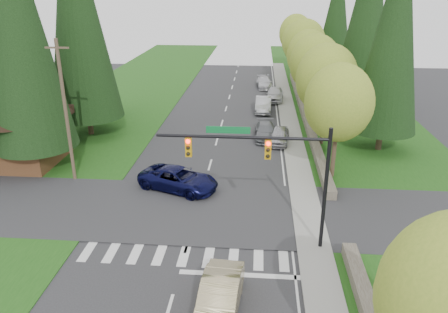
# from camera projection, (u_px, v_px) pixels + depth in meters

# --- Properties ---
(ground) EXTENTS (120.00, 120.00, 0.00)m
(ground) POSITION_uv_depth(u_px,v_px,m) (173.00, 296.00, 19.94)
(ground) COLOR #28282B
(ground) RESTS_ON ground
(grass_east) EXTENTS (14.00, 110.00, 0.06)m
(grass_east) POSITION_uv_depth(u_px,v_px,m) (366.00, 149.00, 37.47)
(grass_east) COLOR #1C4B14
(grass_east) RESTS_ON ground
(grass_west) EXTENTS (14.00, 110.00, 0.06)m
(grass_west) POSITION_uv_depth(u_px,v_px,m) (73.00, 141.00, 39.42)
(grass_west) COLOR #1C4B14
(grass_west) RESTS_ON ground
(cross_street) EXTENTS (120.00, 8.00, 0.10)m
(cross_street) POSITION_uv_depth(u_px,v_px,m) (197.00, 211.00, 27.35)
(cross_street) COLOR #28282B
(cross_street) RESTS_ON ground
(sidewalk_east) EXTENTS (1.80, 80.00, 0.13)m
(sidewalk_east) POSITION_uv_depth(u_px,v_px,m) (293.00, 139.00, 39.76)
(sidewalk_east) COLOR gray
(sidewalk_east) RESTS_ON ground
(curb_east) EXTENTS (0.20, 80.00, 0.13)m
(curb_east) POSITION_uv_depth(u_px,v_px,m) (284.00, 139.00, 39.83)
(curb_east) COLOR gray
(curb_east) RESTS_ON ground
(stone_wall_north) EXTENTS (0.70, 40.00, 0.70)m
(stone_wall_north) POSITION_uv_depth(u_px,v_px,m) (304.00, 112.00, 46.94)
(stone_wall_north) COLOR #4C4438
(stone_wall_north) RESTS_ON ground
(traffic_signal) EXTENTS (8.70, 0.37, 6.80)m
(traffic_signal) POSITION_uv_depth(u_px,v_px,m) (271.00, 161.00, 21.93)
(traffic_signal) COLOR black
(traffic_signal) RESTS_ON ground
(brown_building) EXTENTS (8.40, 8.40, 5.40)m
(brown_building) POSITION_uv_depth(u_px,v_px,m) (17.00, 124.00, 33.79)
(brown_building) COLOR #4C2D19
(brown_building) RESTS_ON ground
(utility_pole) EXTENTS (1.60, 0.24, 10.00)m
(utility_pole) POSITION_uv_depth(u_px,v_px,m) (66.00, 111.00, 29.86)
(utility_pole) COLOR #473828
(utility_pole) RESTS_ON ground
(decid_tree_0) EXTENTS (4.80, 4.80, 8.37)m
(decid_tree_0) POSITION_uv_depth(u_px,v_px,m) (339.00, 103.00, 30.13)
(decid_tree_0) COLOR #38281C
(decid_tree_0) RESTS_ON ground
(decid_tree_1) EXTENTS (5.20, 5.20, 8.80)m
(decid_tree_1) POSITION_uv_depth(u_px,v_px,m) (327.00, 79.00, 36.53)
(decid_tree_1) COLOR #38281C
(decid_tree_1) RESTS_ON ground
(decid_tree_2) EXTENTS (5.00, 5.00, 8.82)m
(decid_tree_2) POSITION_uv_depth(u_px,v_px,m) (315.00, 63.00, 42.98)
(decid_tree_2) COLOR #38281C
(decid_tree_2) RESTS_ON ground
(decid_tree_3) EXTENTS (5.00, 5.00, 8.55)m
(decid_tree_3) POSITION_uv_depth(u_px,v_px,m) (309.00, 55.00, 49.55)
(decid_tree_3) COLOR #38281C
(decid_tree_3) RESTS_ON ground
(decid_tree_4) EXTENTS (5.40, 5.40, 9.18)m
(decid_tree_4) POSITION_uv_depth(u_px,v_px,m) (304.00, 44.00, 55.87)
(decid_tree_4) COLOR #38281C
(decid_tree_4) RESTS_ON ground
(decid_tree_5) EXTENTS (4.80, 4.80, 8.30)m
(decid_tree_5) POSITION_uv_depth(u_px,v_px,m) (298.00, 41.00, 62.56)
(decid_tree_5) COLOR #38281C
(decid_tree_5) RESTS_ON ground
(decid_tree_6) EXTENTS (5.20, 5.20, 8.86)m
(decid_tree_6) POSITION_uv_depth(u_px,v_px,m) (296.00, 33.00, 68.91)
(decid_tree_6) COLOR #38281C
(decid_tree_6) RESTS_ON ground
(conifer_w_a) EXTENTS (6.12, 6.12, 19.80)m
(conifer_w_a) POSITION_uv_depth(u_px,v_px,m) (17.00, 22.00, 29.88)
(conifer_w_a) COLOR #38281C
(conifer_w_a) RESTS_ON ground
(conifer_w_b) EXTENTS (5.44, 5.44, 17.80)m
(conifer_w_b) POSITION_uv_depth(u_px,v_px,m) (9.00, 31.00, 34.18)
(conifer_w_b) COLOR #38281C
(conifer_w_b) RESTS_ON ground
(conifer_w_c) EXTENTS (6.46, 6.46, 20.80)m
(conifer_w_c) POSITION_uv_depth(u_px,v_px,m) (77.00, 8.00, 37.02)
(conifer_w_c) COLOR #38281C
(conifer_w_c) RESTS_ON ground
(conifer_w_e) EXTENTS (5.78, 5.78, 18.80)m
(conifer_w_e) POSITION_uv_depth(u_px,v_px,m) (82.00, 16.00, 43.10)
(conifer_w_e) COLOR #38281C
(conifer_w_e) RESTS_ON ground
(conifer_e_a) EXTENTS (5.44, 5.44, 17.80)m
(conifer_e_a) POSITION_uv_depth(u_px,v_px,m) (394.00, 32.00, 33.77)
(conifer_e_a) COLOR #38281C
(conifer_e_a) RESTS_ON ground
(conifer_e_b) EXTENTS (6.12, 6.12, 19.80)m
(conifer_e_b) POSITION_uv_depth(u_px,v_px,m) (368.00, 8.00, 46.29)
(conifer_e_b) COLOR #38281C
(conifer_e_b) RESTS_ON ground
(conifer_e_c) EXTENTS (5.10, 5.10, 16.80)m
(conifer_e_c) POSITION_uv_depth(u_px,v_px,m) (337.00, 14.00, 59.88)
(conifer_e_c) COLOR #38281C
(conifer_e_c) RESTS_ON ground
(sedan_champagne) EXTENTS (2.00, 4.85, 1.56)m
(sedan_champagne) POSITION_uv_depth(u_px,v_px,m) (219.00, 298.00, 18.66)
(sedan_champagne) COLOR tan
(sedan_champagne) RESTS_ON ground
(suv_navy) EXTENTS (6.11, 4.41, 1.54)m
(suv_navy) POSITION_uv_depth(u_px,v_px,m) (179.00, 179.00, 29.96)
(suv_navy) COLOR #0A0C35
(suv_navy) RESTS_ON ground
(parked_car_a) EXTENTS (2.09, 4.20, 1.38)m
(parked_car_a) POSITION_uv_depth(u_px,v_px,m) (279.00, 136.00, 38.69)
(parked_car_a) COLOR #ABABB0
(parked_car_a) RESTS_ON ground
(parked_car_b) EXTENTS (2.00, 4.70, 1.35)m
(parked_car_b) POSITION_uv_depth(u_px,v_px,m) (266.00, 131.00, 39.91)
(parked_car_b) COLOR slate
(parked_car_b) RESTS_ON ground
(parked_car_c) EXTENTS (1.79, 4.85, 1.58)m
(parked_car_c) POSITION_uv_depth(u_px,v_px,m) (263.00, 105.00, 48.18)
(parked_car_c) COLOR #ACACB1
(parked_car_c) RESTS_ON ground
(parked_car_d) EXTENTS (2.26, 4.91, 1.63)m
(parked_car_d) POSITION_uv_depth(u_px,v_px,m) (275.00, 94.00, 52.54)
(parked_car_d) COLOR silver
(parked_car_d) RESTS_ON ground
(parked_car_e) EXTENTS (2.41, 4.93, 1.38)m
(parked_car_e) POSITION_uv_depth(u_px,v_px,m) (264.00, 83.00, 59.16)
(parked_car_e) COLOR silver
(parked_car_e) RESTS_ON ground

